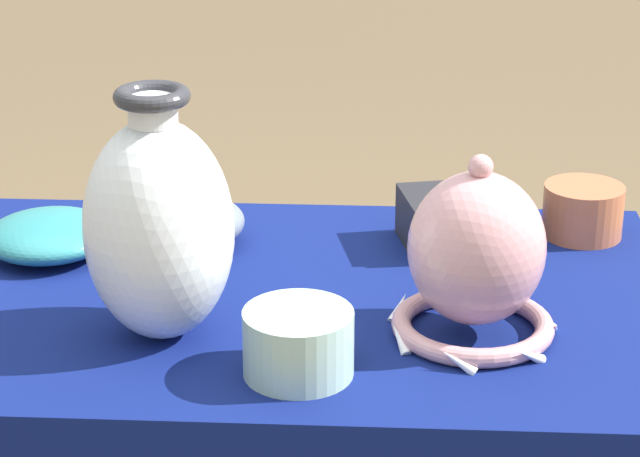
{
  "coord_description": "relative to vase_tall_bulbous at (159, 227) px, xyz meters",
  "views": [
    {
      "loc": [
        0.1,
        -1.36,
        1.38
      ],
      "look_at": [
        0.03,
        -0.07,
        0.86
      ],
      "focal_mm": 70.0,
      "sensor_mm": 36.0,
      "label": 1
    }
  ],
  "objects": [
    {
      "name": "bowl_shallow_teal",
      "position": [
        -0.19,
        0.22,
        -0.1
      ],
      "size": [
        0.17,
        0.17,
        0.05
      ],
      "primitive_type": "ellipsoid",
      "color": "teal",
      "rests_on": "display_table"
    },
    {
      "name": "vase_tall_bulbous",
      "position": [
        0.0,
        0.0,
        0.0
      ],
      "size": [
        0.17,
        0.17,
        0.29
      ],
      "color": "white",
      "rests_on": "display_table"
    },
    {
      "name": "pot_squat_celadon",
      "position": [
        0.16,
        -0.08,
        -0.09
      ],
      "size": [
        0.12,
        0.12,
        0.07
      ],
      "primitive_type": "cylinder",
      "color": "#A8CCB7",
      "rests_on": "display_table"
    },
    {
      "name": "pot_squat_terracotta",
      "position": [
        0.51,
        0.32,
        -0.1
      ],
      "size": [
        0.11,
        0.11,
        0.07
      ],
      "primitive_type": "cylinder",
      "color": "#BC6642",
      "rests_on": "display_table"
    },
    {
      "name": "bowl_shallow_slate",
      "position": [
        -0.0,
        0.26,
        -0.1
      ],
      "size": [
        0.13,
        0.13,
        0.06
      ],
      "primitive_type": "ellipsoid",
      "color": "slate",
      "rests_on": "display_table"
    },
    {
      "name": "vase_dome_bell",
      "position": [
        0.35,
        0.02,
        -0.04
      ],
      "size": [
        0.19,
        0.2,
        0.22
      ],
      "color": "#D19399",
      "rests_on": "display_table"
    },
    {
      "name": "mosaic_tile_box",
      "position": [
        0.35,
        0.28,
        -0.1
      ],
      "size": [
        0.17,
        0.15,
        0.07
      ],
      "rotation": [
        0.0,
        0.0,
        0.22
      ],
      "color": "#232328",
      "rests_on": "display_table"
    },
    {
      "name": "display_table",
      "position": [
        0.14,
        0.1,
        -0.24
      ],
      "size": [
        0.91,
        0.6,
        0.74
      ],
      "color": "olive",
      "rests_on": "ground_plane"
    }
  ]
}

